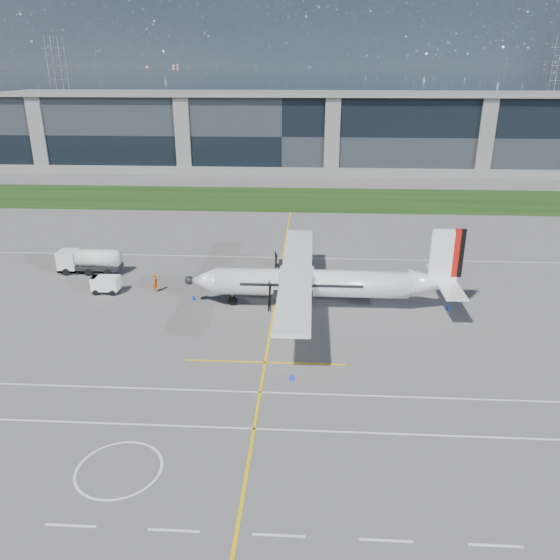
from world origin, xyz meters
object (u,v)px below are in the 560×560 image
Objects in this scene: fuel_tanker_truck at (85,261)px; safety_cone_portwing at (292,376)px; ground_crew_person at (155,281)px; safety_cone_tail at (448,307)px; turboprop_aircraft at (322,268)px; pylon_east at (559,85)px; baggage_tug at (106,285)px; pylon_west at (60,85)px; safety_cone_nose_stbd at (193,297)px; safety_cone_stbdwing at (296,257)px.

fuel_tanker_truck reaches higher than safety_cone_portwing.
ground_crew_person is 27.73m from safety_cone_tail.
fuel_tanker_truck is (-24.92, 7.57, -2.52)m from turboprop_aircraft.
pylon_east is at bearing 63.20° from safety_cone_portwing.
pylon_west is at bearing 114.86° from baggage_tug.
turboprop_aircraft is 12.05m from safety_cone_tail.
pylon_east reaches higher than safety_cone_nose_stbd.
pylon_west is 60.00× the size of safety_cone_tail.
safety_cone_stbdwing is (22.26, 5.66, -1.04)m from fuel_tanker_truck.
safety_cone_nose_stbd is 1.00× the size of safety_cone_portwing.
pylon_east is 155.64m from safety_cone_stbdwing.
fuel_tanker_truck reaches higher than safety_cone_tail.
fuel_tanker_truck is 2.52× the size of baggage_tug.
safety_cone_portwing is (-2.18, -12.52, -3.56)m from turboprop_aircraft.
fuel_tanker_truck is at bearing 138.53° from safety_cone_portwing.
pylon_west reaches higher than safety_cone_nose_stbd.
baggage_tug reaches higher than safety_cone_stbdwing.
pylon_east is 165.50m from turboprop_aircraft.
pylon_west reaches higher than fuel_tanker_truck.
safety_cone_tail is at bearing -11.50° from fuel_tanker_truck.
fuel_tanker_truck is 37.19m from safety_cone_tail.
safety_cone_tail is 18.66m from safety_cone_portwing.
safety_cone_tail is 1.00× the size of safety_cone_stbdwing.
safety_cone_portwing is 1.00× the size of safety_cone_stbdwing.
baggage_tug is 5.47× the size of safety_cone_portwing.
fuel_tanker_truck is 6.74m from baggage_tug.
pylon_east reaches higher than safety_cone_portwing.
pylon_west reaches higher than safety_cone_portwing.
safety_cone_portwing is at bearing -99.89° from turboprop_aircraft.
safety_cone_portwing is at bearing -38.38° from baggage_tug.
pylon_east is at bearing 65.53° from safety_cone_tail.
pylon_west is at bearing 114.30° from fuel_tanker_truck.
turboprop_aircraft is 26.16m from fuel_tanker_truck.
turboprop_aircraft is at bearing -6.13° from baggage_tug.
safety_cone_tail and safety_cone_stbdwing have the same top height.
safety_cone_portwing is (22.73, -20.09, -1.04)m from fuel_tanker_truck.
safety_cone_portwing is at bearing -88.95° from safety_cone_stbdwing.
pylon_west is 60.00× the size of safety_cone_nose_stbd.
fuel_tanker_truck reaches higher than ground_crew_person.
safety_cone_portwing is at bearing -41.47° from fuel_tanker_truck.
turboprop_aircraft reaches higher than safety_cone_portwing.
safety_cone_portwing and safety_cone_stbdwing have the same top height.
baggage_tug reaches higher than safety_cone_tail.
ground_crew_person is (-93.82, -142.90, -13.92)m from pylon_east.
ground_crew_person is (4.73, 0.55, 0.26)m from baggage_tug.
pylon_west is at bearing 122.57° from safety_cone_stbdwing.
ground_crew_person reaches higher than safety_cone_tail.
turboprop_aircraft is at bearing -4.81° from safety_cone_nose_stbd.
safety_cone_stbdwing is at bearing 91.05° from safety_cone_portwing.
ground_crew_person is 4.33× the size of safety_cone_portwing.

